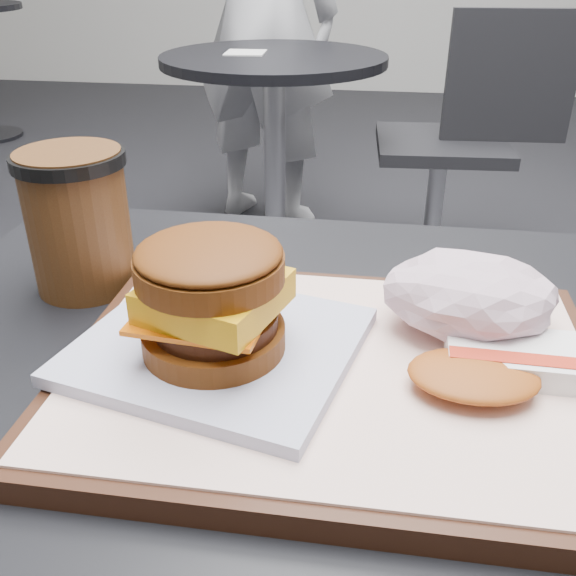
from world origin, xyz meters
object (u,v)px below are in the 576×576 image
(patron, at_px, (262,7))
(serving_tray, at_px, (332,373))
(hash_brown, at_px, (495,365))
(neighbor_chair, at_px, (464,130))
(customer_table, at_px, (352,551))
(breakfast_sandwich, at_px, (214,309))
(coffee_cup, at_px, (78,216))
(crumpled_wrapper, at_px, (470,296))
(neighbor_table, at_px, (274,120))

(patron, bearing_deg, serving_tray, 121.12)
(hash_brown, bearing_deg, neighbor_chair, 84.46)
(customer_table, height_order, patron, patron)
(customer_table, xyz_separation_m, neighbor_chair, (0.26, 1.77, -0.07))
(breakfast_sandwich, bearing_deg, coffee_cup, 141.22)
(serving_tray, distance_m, neighbor_chair, 1.82)
(crumpled_wrapper, distance_m, coffee_cup, 0.34)
(crumpled_wrapper, distance_m, neighbor_table, 1.68)
(serving_tray, distance_m, crumpled_wrapper, 0.12)
(customer_table, xyz_separation_m, serving_tray, (-0.02, -0.01, 0.20))
(hash_brown, xyz_separation_m, crumpled_wrapper, (-0.01, 0.06, 0.02))
(neighbor_table, height_order, patron, patron)
(coffee_cup, relative_size, neighbor_chair, 0.15)
(serving_tray, xyz_separation_m, patron, (-0.46, 2.20, 0.06))
(crumpled_wrapper, relative_size, patron, 0.08)
(coffee_cup, bearing_deg, customer_table, -22.43)
(customer_table, xyz_separation_m, crumpled_wrapper, (0.07, 0.05, 0.23))
(neighbor_table, bearing_deg, crumpled_wrapper, -75.17)
(neighbor_table, bearing_deg, breakfast_sandwich, -81.66)
(hash_brown, distance_m, patron, 2.27)
(customer_table, distance_m, breakfast_sandwich, 0.27)
(serving_tray, bearing_deg, crumpled_wrapper, 31.93)
(breakfast_sandwich, relative_size, neighbor_table, 0.30)
(neighbor_chair, bearing_deg, hash_brown, -95.54)
(breakfast_sandwich, height_order, coffee_cup, coffee_cup)
(serving_tray, distance_m, hash_brown, 0.11)
(hash_brown, bearing_deg, breakfast_sandwich, -178.99)
(neighbor_chair, bearing_deg, patron, 150.99)
(serving_tray, height_order, breakfast_sandwich, breakfast_sandwich)
(breakfast_sandwich, distance_m, neighbor_chair, 1.85)
(customer_table, distance_m, serving_tray, 0.20)
(breakfast_sandwich, distance_m, neighbor_table, 1.71)
(coffee_cup, bearing_deg, breakfast_sandwich, -38.78)
(hash_brown, bearing_deg, customer_table, 171.12)
(serving_tray, height_order, hash_brown, hash_brown)
(crumpled_wrapper, height_order, neighbor_chair, neighbor_chair)
(breakfast_sandwich, bearing_deg, patron, 99.82)
(customer_table, relative_size, serving_tray, 2.11)
(patron, bearing_deg, hash_brown, 123.82)
(serving_tray, xyz_separation_m, breakfast_sandwich, (-0.08, -0.01, 0.05))
(breakfast_sandwich, height_order, hash_brown, breakfast_sandwich)
(serving_tray, xyz_separation_m, neighbor_table, (-0.33, 1.66, -0.23))
(patron, bearing_deg, breakfast_sandwich, 119.01)
(coffee_cup, height_order, neighbor_table, coffee_cup)
(coffee_cup, height_order, patron, patron)
(serving_tray, height_order, coffee_cup, coffee_cup)
(customer_table, bearing_deg, coffee_cup, 157.57)
(crumpled_wrapper, xyz_separation_m, neighbor_table, (-0.42, 1.60, -0.27))
(crumpled_wrapper, bearing_deg, coffee_cup, 170.10)
(hash_brown, height_order, neighbor_chair, neighbor_chair)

